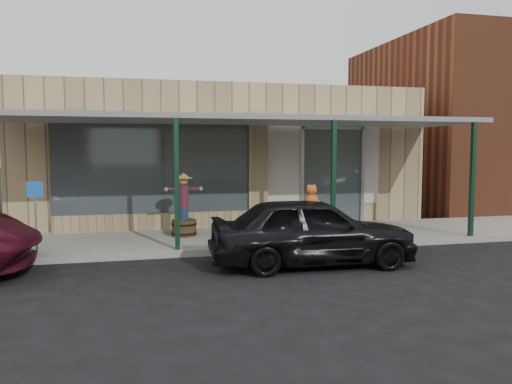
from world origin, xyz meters
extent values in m
plane|color=black|center=(0.00, 0.00, 0.00)|extent=(120.00, 120.00, 0.00)
cube|color=gray|center=(0.00, 3.60, 0.07)|extent=(40.00, 3.20, 0.15)
cube|color=tan|center=(0.00, 8.20, 2.10)|extent=(12.00, 6.00, 4.20)
cube|color=#434F51|center=(-2.20, 5.05, 1.90)|extent=(5.20, 0.06, 2.80)
cube|color=#434F51|center=(3.00, 5.18, 1.50)|extent=(1.80, 0.06, 2.80)
cube|color=tan|center=(0.70, 5.10, 1.70)|extent=(0.55, 0.30, 3.40)
cube|color=tan|center=(-2.20, 5.10, 0.35)|extent=(5.20, 0.30, 0.50)
cube|color=beige|center=(0.00, 5.17, 2.00)|extent=(9.00, 0.02, 2.60)
cube|color=white|center=(0.00, 5.14, 3.20)|extent=(7.50, 0.03, 0.10)
cube|color=gray|center=(0.00, 3.60, 3.05)|extent=(12.00, 3.00, 0.12)
cube|color=#10321F|center=(-1.80, 2.15, 1.55)|extent=(0.10, 0.10, 2.95)
cube|color=#10321F|center=(1.80, 2.15, 1.55)|extent=(0.10, 0.10, 2.95)
cube|color=#10321F|center=(5.50, 2.15, 1.55)|extent=(0.10, 0.10, 2.95)
cylinder|color=#49371D|center=(-1.50, 3.83, 0.35)|extent=(0.71, 0.71, 0.41)
cylinder|color=navy|center=(-1.50, 3.83, 0.71)|extent=(0.26, 0.26, 0.31)
cylinder|color=maroon|center=(-1.50, 3.83, 1.15)|extent=(0.28, 0.28, 0.56)
sphere|color=tan|center=(-1.50, 3.83, 1.54)|extent=(0.23, 0.23, 0.23)
cone|color=tan|center=(-1.50, 3.83, 1.67)|extent=(0.37, 0.37, 0.14)
cylinder|color=#49371D|center=(0.03, 3.24, 0.33)|extent=(0.57, 0.57, 0.35)
ellipsoid|color=orange|center=(0.03, 3.24, 0.62)|extent=(0.28, 0.28, 0.23)
cylinder|color=#4C471E|center=(0.03, 3.24, 0.75)|extent=(0.04, 0.04, 0.05)
cylinder|color=gray|center=(-4.69, 2.40, 0.75)|extent=(0.04, 0.04, 1.20)
cube|color=blue|center=(-4.69, 2.40, 1.50)|extent=(0.31, 0.07, 0.31)
imported|color=black|center=(0.76, 0.68, 0.70)|extent=(4.16, 1.82, 1.39)
ellipsoid|color=#C24B22|center=(1.04, 1.48, 1.16)|extent=(0.32, 0.27, 0.41)
sphere|color=#C24B22|center=(1.04, 1.52, 1.44)|extent=(0.23, 0.23, 0.23)
cylinder|color=#1B7A32|center=(1.04, 1.48, 1.32)|extent=(0.16, 0.16, 0.02)
camera|label=1|loc=(-2.63, -8.64, 2.33)|focal=35.00mm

